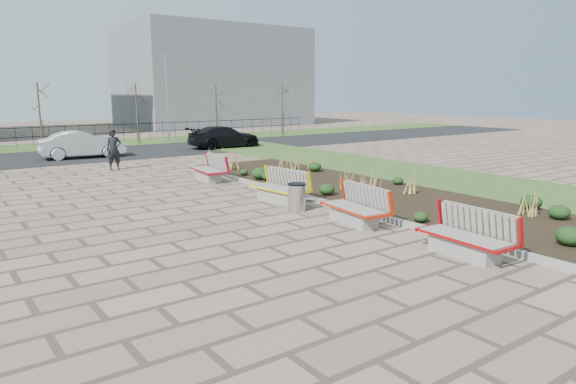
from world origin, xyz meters
TOP-DOWN VIEW (x-y plane):
  - ground at (0.00, 0.00)m, footprint 120.00×120.00m
  - planting_bed at (6.25, 5.00)m, footprint 4.50×18.00m
  - planting_curb at (3.92, 5.00)m, footprint 0.16×18.00m
  - grass_verge_near at (11.00, 5.00)m, footprint 5.00×38.00m
  - grass_verge_far at (0.00, 28.00)m, footprint 80.00×5.00m
  - road at (0.00, 22.00)m, footprint 80.00×7.00m
  - bench_a at (3.00, -1.34)m, footprint 1.00×2.14m
  - bench_b at (3.00, 2.09)m, footprint 1.13×2.19m
  - bench_c at (3.00, 5.60)m, footprint 1.12×2.19m
  - bench_d at (3.00, 10.49)m, footprint 1.11×2.18m
  - litter_bin at (2.69, 4.20)m, footprint 0.53×0.53m
  - pedestrian at (0.92, 15.54)m, footprint 0.71×0.49m
  - car_silver at (0.91, 20.83)m, footprint 4.43×1.93m
  - car_black at (9.54, 20.90)m, footprint 4.69×2.01m
  - tree_c at (0.00, 26.50)m, footprint 1.40×1.40m
  - tree_d at (6.00, 26.50)m, footprint 1.40×1.40m
  - tree_e at (12.00, 26.50)m, footprint 1.40×1.40m
  - tree_f at (18.00, 26.50)m, footprint 1.40×1.40m
  - lamp_east at (8.00, 26.00)m, footprint 0.24×0.60m
  - railing_fence at (0.00, 29.50)m, footprint 44.00×0.10m
  - building_grey at (20.00, 42.00)m, footprint 18.00×12.00m

SIDE VIEW (x-z plane):
  - ground at x=0.00m, z-range 0.00..0.00m
  - road at x=0.00m, z-range 0.00..0.02m
  - grass_verge_near at x=11.00m, z-range 0.00..0.04m
  - grass_verge_far at x=0.00m, z-range 0.00..0.04m
  - planting_bed at x=6.25m, z-range 0.00..0.10m
  - planting_curb at x=3.92m, z-range 0.00..0.15m
  - litter_bin at x=2.69m, z-range 0.00..0.81m
  - bench_a at x=3.00m, z-range 0.00..1.00m
  - bench_b at x=3.00m, z-range 0.00..1.00m
  - bench_c at x=3.00m, z-range 0.00..1.00m
  - bench_d at x=3.00m, z-range 0.00..1.00m
  - railing_fence at x=0.00m, z-range 0.04..1.24m
  - car_black at x=9.54m, z-range 0.02..1.37m
  - car_silver at x=0.91m, z-range 0.02..1.44m
  - pedestrian at x=0.92m, z-range 0.00..1.86m
  - tree_c at x=0.00m, z-range 0.04..4.04m
  - tree_d at x=6.00m, z-range 0.04..4.04m
  - tree_e at x=12.00m, z-range 0.04..4.04m
  - tree_f at x=18.00m, z-range 0.04..4.04m
  - lamp_east at x=8.00m, z-range 0.04..6.04m
  - building_grey at x=20.00m, z-range 0.00..10.00m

